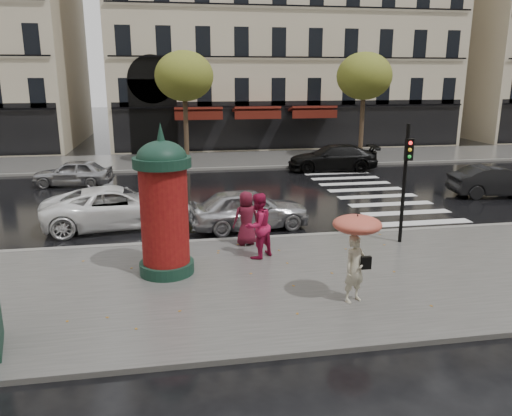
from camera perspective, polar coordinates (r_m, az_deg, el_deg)
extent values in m
plane|color=black|center=(13.52, 3.85, -7.68)|extent=(160.00, 160.00, 0.00)
cube|color=#474744|center=(13.05, 4.38, -8.26)|extent=(90.00, 7.00, 0.12)
cube|color=#474744|center=(31.68, -4.30, 5.48)|extent=(90.00, 6.00, 0.12)
cube|color=slate|center=(16.24, 1.36, -3.48)|extent=(90.00, 0.25, 0.14)
cube|color=slate|center=(28.74, -3.70, 4.55)|extent=(90.00, 0.25, 0.14)
cube|color=silver|center=(24.08, 12.39, 2.08)|extent=(3.60, 11.75, 0.01)
cube|color=#B7A88C|center=(43.35, 2.35, 21.18)|extent=(26.00, 14.00, 20.00)
cylinder|color=#38281C|center=(30.25, -8.03, 9.78)|extent=(0.28, 0.28, 5.20)
ellipsoid|color=#50621F|center=(30.14, -8.21, 14.71)|extent=(3.40, 3.40, 2.89)
cylinder|color=#38281C|center=(32.53, 12.02, 9.95)|extent=(0.28, 0.28, 5.20)
ellipsoid|color=#50621F|center=(32.43, 12.27, 14.53)|extent=(3.40, 3.40, 2.89)
imported|color=beige|center=(11.67, 11.23, -6.83)|extent=(0.68, 0.57, 1.59)
cylinder|color=black|center=(11.49, 11.36, -4.38)|extent=(0.02, 0.02, 1.00)
ellipsoid|color=red|center=(11.33, 11.49, -1.85)|extent=(1.10, 1.10, 0.38)
cone|color=black|center=(11.27, 11.55, -0.77)|extent=(0.04, 0.04, 0.08)
cube|color=black|center=(11.64, 12.45, -6.12)|extent=(0.23, 0.11, 0.30)
imported|color=#AA1541|center=(14.14, 0.23, -2.04)|extent=(1.16, 1.12, 1.89)
imported|color=#561121|center=(15.28, -1.13, -1.17)|extent=(0.90, 0.67, 1.67)
cylinder|color=#133125|center=(13.51, -10.14, -6.64)|extent=(1.43, 1.43, 0.31)
cylinder|color=maroon|center=(13.07, -10.42, -0.80)|extent=(1.22, 1.22, 2.55)
cylinder|color=#133125|center=(12.77, -10.70, 5.17)|extent=(1.47, 1.47, 0.26)
ellipsoid|color=#133125|center=(12.76, -10.72, 5.62)|extent=(1.27, 1.27, 0.89)
cone|color=#133125|center=(12.67, -10.87, 8.58)|extent=(0.20, 0.20, 0.46)
cylinder|color=black|center=(15.92, 16.56, 2.59)|extent=(0.11, 0.11, 3.69)
cube|color=black|center=(15.54, 17.09, 6.42)|extent=(0.25, 0.20, 0.65)
imported|color=#ABABAF|center=(17.33, -0.81, -0.08)|extent=(4.32, 2.10, 1.42)
imported|color=black|center=(24.52, 25.94, 2.76)|extent=(4.30, 1.98, 1.37)
imported|color=white|center=(18.22, -15.51, 0.11)|extent=(5.40, 3.03, 1.43)
imported|color=black|center=(28.61, 8.73, 5.70)|extent=(5.19, 2.53, 1.45)
imported|color=#9C9DA1|center=(25.84, -20.20, 3.79)|extent=(3.90, 1.97, 1.27)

